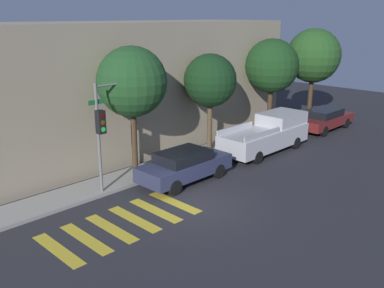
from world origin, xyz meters
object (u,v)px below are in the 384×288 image
Objects in this scene: pickup_truck at (268,134)px; tree_midblock at (210,81)px; tree_near_corner at (132,82)px; traffic_light_pole at (107,117)px; sedan_near_corner at (184,165)px; sedan_middle at (325,119)px; tree_far_end at (272,66)px; tree_behind_truck at (313,56)px.

tree_midblock is (-2.34, 2.04, 2.82)m from pickup_truck.
tree_near_corner is (-7.25, 2.04, 3.28)m from pickup_truck.
traffic_light_pole is at bearing -173.46° from tree_midblock.
sedan_near_corner is 0.94× the size of sedan_middle.
traffic_light_pole is at bearing -176.34° from tree_far_end.
sedan_near_corner is 0.84× the size of tree_midblock.
sedan_middle is 4.99m from tree_far_end.
traffic_light_pole is at bearing -177.37° from tree_behind_truck.
pickup_truck is 1.08× the size of tree_midblock.
traffic_light_pole is at bearing 175.25° from sedan_middle.
pickup_truck is 6.12m from sedan_middle.
tree_midblock is 5.37m from tree_far_end.
traffic_light_pole is 0.88× the size of tree_midblock.
tree_far_end is (12.14, 0.78, 0.92)m from traffic_light_pole.
tree_near_corner is (-13.36, 2.04, 3.51)m from sedan_middle.
tree_near_corner is at bearing 171.31° from sedan_middle.
pickup_truck is at bearing -180.00° from sedan_middle.
traffic_light_pole is 9.46m from pickup_truck.
tree_behind_truck is at bearing 14.71° from pickup_truck.
traffic_light_pole is 16.95m from tree_behind_truck.
traffic_light_pole is at bearing 172.10° from pickup_truck.
traffic_light_pole reaches higher than sedan_near_corner.
tree_far_end reaches higher than sedan_middle.
tree_midblock is (6.77, 0.78, 0.62)m from traffic_light_pole.
tree_far_end reaches higher than tree_midblock.
tree_near_corner reaches higher than pickup_truck.
sedan_middle is at bearing 0.00° from sedan_near_corner.
tree_near_corner is at bearing 164.26° from pickup_truck.
tree_near_corner reaches higher than sedan_near_corner.
sedan_middle is (6.11, 0.00, -0.23)m from pickup_truck.
tree_midblock reaches higher than sedan_middle.
sedan_near_corner is 0.70× the size of tree_behind_truck.
tree_behind_truck reaches higher than tree_far_end.
tree_midblock is at bearing 180.00° from tree_far_end.
tree_far_end is (9.19, 2.04, 3.33)m from sedan_near_corner.
sedan_middle is at bearing -33.51° from tree_far_end.
tree_far_end is (10.27, 0.00, -0.16)m from tree_near_corner.
tree_midblock is (-8.45, 2.04, 3.05)m from sedan_middle.
sedan_near_corner is 9.99m from tree_far_end.
tree_behind_truck is (10.11, 0.00, 0.59)m from tree_midblock.
tree_midblock is 0.91× the size of tree_far_end.
sedan_near_corner is at bearing -23.22° from traffic_light_pole.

